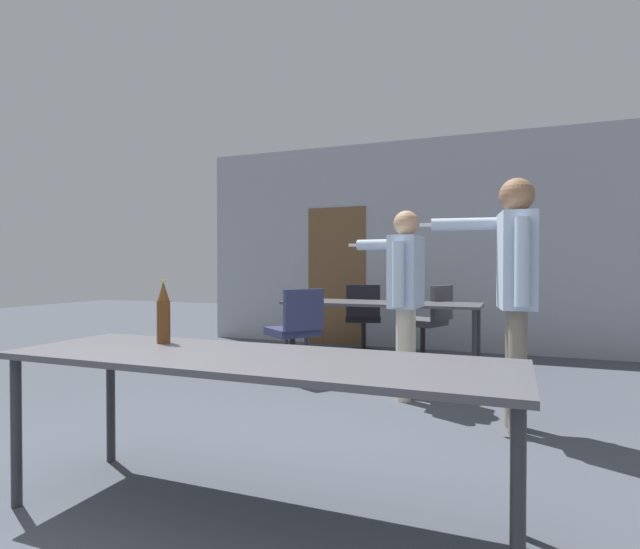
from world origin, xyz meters
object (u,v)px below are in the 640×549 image
at_px(beer_bottle, 163,313).
at_px(office_chair_mid_tucked, 295,336).
at_px(office_chair_side_rolled, 428,326).
at_px(office_chair_near_pushed, 363,321).
at_px(person_right_polo, 514,276).
at_px(person_near_casual, 405,285).

bearing_deg(beer_bottle, office_chair_mid_tucked, 98.47).
distance_m(office_chair_side_rolled, office_chair_near_pushed, 0.93).
bearing_deg(beer_bottle, office_chair_near_pushed, 91.86).
bearing_deg(person_right_polo, beer_bottle, 124.67).
relative_size(person_right_polo, office_chair_side_rolled, 1.91).
distance_m(person_right_polo, office_chair_near_pushed, 3.31).
xyz_separation_m(person_right_polo, office_chair_side_rolled, (-0.98, 2.40, -0.65)).
bearing_deg(beer_bottle, person_right_polo, 42.62).
xyz_separation_m(person_near_casual, office_chair_mid_tucked, (-1.22, 0.37, -0.56)).
bearing_deg(office_chair_mid_tucked, beer_bottle, -132.88).
xyz_separation_m(person_right_polo, office_chair_mid_tucked, (-2.12, 0.97, -0.65)).
distance_m(office_chair_side_rolled, beer_bottle, 4.10).
height_order(office_chair_side_rolled, office_chair_mid_tucked, same).
relative_size(person_near_casual, beer_bottle, 4.92).
relative_size(office_chair_mid_tucked, office_chair_near_pushed, 1.01).
height_order(person_near_casual, office_chair_mid_tucked, person_near_casual).
bearing_deg(office_chair_near_pushed, person_right_polo, -70.22).
bearing_deg(office_chair_mid_tucked, person_right_polo, -75.93).
bearing_deg(office_chair_near_pushed, person_near_casual, -80.08).
distance_m(office_chair_near_pushed, beer_bottle, 4.27).
relative_size(person_near_casual, office_chair_mid_tucked, 1.77).
bearing_deg(person_right_polo, office_chair_mid_tucked, 57.47).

